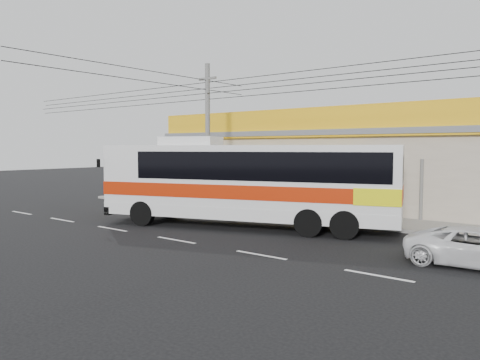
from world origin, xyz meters
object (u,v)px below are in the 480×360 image
object	(u,v)px
motorbike_red	(192,193)
utility_pole	(207,90)
motorbike_dark	(132,189)
white_car	(480,248)
coach_bus	(251,179)

from	to	relation	value
motorbike_red	utility_pole	xyz separation A→B (m)	(3.22, -2.07, 6.01)
motorbike_dark	white_car	size ratio (longest dim) A/B	0.39
coach_bus	motorbike_dark	world-z (taller)	coach_bus
utility_pole	motorbike_dark	bearing A→B (deg)	168.68
motorbike_red	utility_pole	size ratio (longest dim) A/B	0.06
coach_bus	white_car	xyz separation A→B (m)	(9.44, -1.26, -1.58)
coach_bus	utility_pole	bearing A→B (deg)	133.74
coach_bus	motorbike_red	distance (m)	9.63
motorbike_red	motorbike_dark	bearing A→B (deg)	94.09
coach_bus	utility_pole	size ratio (longest dim) A/B	0.39
motorbike_red	utility_pole	distance (m)	7.12
motorbike_red	motorbike_dark	size ratio (longest dim) A/B	1.20
white_car	motorbike_dark	bearing A→B (deg)	71.86
motorbike_red	motorbike_dark	xyz separation A→B (m)	(-5.63, -0.30, -0.02)
motorbike_dark	white_car	xyz separation A→B (m)	(23.30, -5.73, -0.06)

